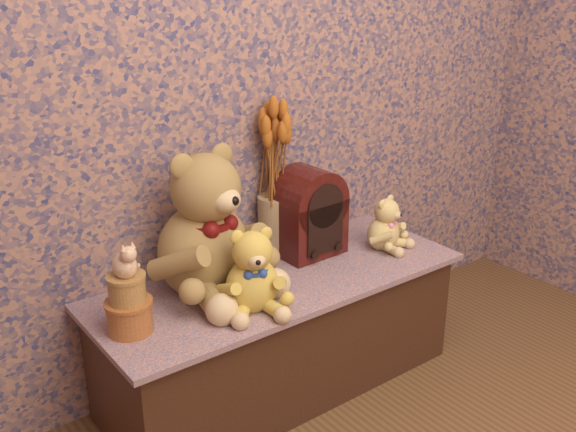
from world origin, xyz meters
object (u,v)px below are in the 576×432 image
object	(u,v)px
teddy_large	(202,215)
cathedral_radio	(309,211)
teddy_medium	(252,265)
ceramic_vase	(276,224)
teddy_small	(384,220)
biscuit_tin_lower	(130,317)
cat_figurine	(124,258)

from	to	relation	value
teddy_large	cathedral_radio	xyz separation A→B (m)	(0.45, 0.01, -0.09)
teddy_medium	cathedral_radio	size ratio (longest dim) A/B	0.87
teddy_medium	ceramic_vase	size ratio (longest dim) A/B	1.31
teddy_medium	cathedral_radio	distance (m)	0.45
teddy_small	cathedral_radio	size ratio (longest dim) A/B	0.66
teddy_medium	biscuit_tin_lower	size ratio (longest dim) A/B	2.16
teddy_medium	cathedral_radio	xyz separation A→B (m)	(0.40, 0.21, 0.02)
ceramic_vase	cathedral_radio	bearing A→B (deg)	-41.82
cathedral_radio	biscuit_tin_lower	distance (m)	0.78
teddy_medium	ceramic_vase	world-z (taller)	teddy_medium
cathedral_radio	teddy_large	bearing A→B (deg)	179.68
teddy_small	cathedral_radio	world-z (taller)	cathedral_radio
teddy_large	cat_figurine	distance (m)	0.34
teddy_large	teddy_medium	size ratio (longest dim) A/B	1.79
teddy_large	teddy_medium	xyz separation A→B (m)	(0.05, -0.20, -0.11)
teddy_medium	biscuit_tin_lower	world-z (taller)	teddy_medium
cat_figurine	biscuit_tin_lower	bearing A→B (deg)	0.00
cathedral_radio	ceramic_vase	xyz separation A→B (m)	(-0.09, 0.08, -0.06)
teddy_medium	teddy_small	world-z (taller)	teddy_medium
teddy_medium	ceramic_vase	bearing A→B (deg)	64.74
biscuit_tin_lower	cathedral_radio	bearing A→B (deg)	9.08
teddy_large	cat_figurine	xyz separation A→B (m)	(-0.32, -0.11, -0.02)
biscuit_tin_lower	cat_figurine	xyz separation A→B (m)	(0.00, 0.00, 0.19)
teddy_medium	biscuit_tin_lower	bearing A→B (deg)	-173.39
teddy_medium	ceramic_vase	distance (m)	0.43
teddy_small	ceramic_vase	size ratio (longest dim) A/B	0.99
teddy_medium	cathedral_radio	bearing A→B (deg)	49.06
cathedral_radio	biscuit_tin_lower	bearing A→B (deg)	-172.58
teddy_large	biscuit_tin_lower	xyz separation A→B (m)	(-0.32, -0.11, -0.21)
teddy_large	teddy_medium	world-z (taller)	teddy_large
ceramic_vase	teddy_large	bearing A→B (deg)	-165.49
teddy_medium	teddy_small	bearing A→B (deg)	28.15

